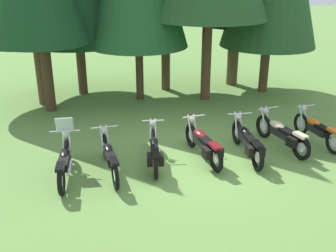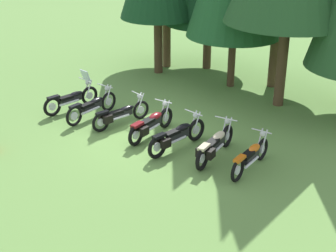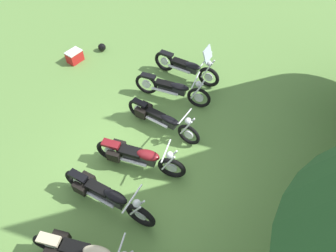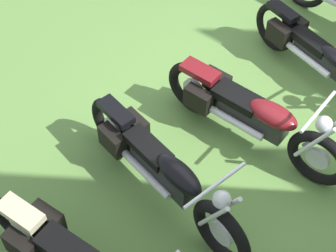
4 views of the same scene
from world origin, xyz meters
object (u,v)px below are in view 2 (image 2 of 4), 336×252
motorcycle_0 (72,98)px  motorcycle_2 (120,114)px  motorcycle_3 (151,124)px  motorcycle_1 (92,106)px  motorcycle_6 (251,156)px  motorcycle_5 (215,144)px  motorcycle_4 (177,136)px

motorcycle_0 → motorcycle_2: bearing=-80.4°
motorcycle_3 → motorcycle_1: bearing=88.5°
motorcycle_2 → motorcycle_1: bearing=107.3°
motorcycle_6 → motorcycle_3: bearing=88.2°
motorcycle_0 → motorcycle_5: motorcycle_0 is taller
motorcycle_1 → motorcycle_3: bearing=-88.6°
motorcycle_1 → motorcycle_2: bearing=-85.1°
motorcycle_3 → motorcycle_5: 2.41m
motorcycle_2 → motorcycle_0: bearing=103.2°
motorcycle_1 → motorcycle_6: (6.12, 0.38, -0.01)m
motorcycle_4 → motorcycle_5: (1.21, 0.27, -0.01)m
motorcycle_5 → motorcycle_3: bearing=82.7°
motorcycle_0 → motorcycle_1: bearing=-84.9°
motorcycle_2 → motorcycle_6: motorcycle_6 is taller
motorcycle_0 → motorcycle_2: motorcycle_0 is taller
motorcycle_0 → motorcycle_6: size_ratio=1.05×
motorcycle_3 → motorcycle_6: size_ratio=1.07×
motorcycle_2 → motorcycle_6: 4.93m
motorcycle_2 → motorcycle_3: bearing=-79.3°
motorcycle_2 → motorcycle_4: motorcycle_4 is taller
motorcycle_3 → motorcycle_4: bearing=-103.7°
motorcycle_1 → motorcycle_5: 4.96m
motorcycle_4 → motorcycle_6: 2.40m
motorcycle_0 → motorcycle_5: (6.06, 0.26, 0.00)m
motorcycle_4 → motorcycle_5: size_ratio=1.01×
motorcycle_3 → motorcycle_4: 1.21m
motorcycle_4 → motorcycle_5: bearing=-72.1°
motorcycle_1 → motorcycle_4: bearing=-92.5°
motorcycle_4 → motorcycle_5: motorcycle_4 is taller
motorcycle_1 → motorcycle_6: motorcycle_1 is taller
motorcycle_6 → motorcycle_5: bearing=89.6°
motorcycle_3 → motorcycle_6: bearing=-92.5°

